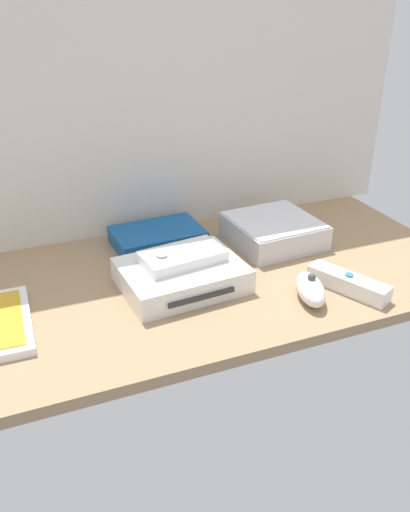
{
  "coord_description": "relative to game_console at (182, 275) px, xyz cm",
  "views": [
    {
      "loc": [
        -31.56,
        -78.37,
        47.89
      ],
      "look_at": [
        0.0,
        0.0,
        4.0
      ],
      "focal_mm": 36.63,
      "sensor_mm": 36.0,
      "label": 1
    }
  ],
  "objects": [
    {
      "name": "remote_wand",
      "position": [
        26.53,
        -12.39,
        -0.69
      ],
      "size": [
        9.48,
        14.94,
        3.4
      ],
      "rotation": [
        0.0,
        0.0,
        0.43
      ],
      "color": "white",
      "rests_on": "ground_plane"
    },
    {
      "name": "game_console",
      "position": [
        0.0,
        0.0,
        0.0
      ],
      "size": [
        22.17,
        17.72,
        4.4
      ],
      "rotation": [
        0.0,
        0.0,
        0.08
      ],
      "color": "white",
      "rests_on": "ground_plane"
    },
    {
      "name": "mini_computer",
      "position": [
        23.77,
        9.9,
        0.44
      ],
      "size": [
        17.95,
        17.95,
        5.3
      ],
      "rotation": [
        0.0,
        0.0,
        0.06
      ],
      "color": "silver",
      "rests_on": "ground_plane"
    },
    {
      "name": "network_router",
      "position": [
        1.14,
        17.91,
        -0.5
      ],
      "size": [
        18.61,
        13.08,
        3.4
      ],
      "rotation": [
        0.0,
        0.0,
        0.05
      ],
      "color": "#145193",
      "rests_on": "ground_plane"
    },
    {
      "name": "remote_nunchuk",
      "position": [
        18.83,
        -12.33,
        -0.16
      ],
      "size": [
        7.13,
        10.85,
        5.1
      ],
      "rotation": [
        0.0,
        0.0,
        -0.3
      ],
      "color": "white",
      "rests_on": "ground_plane"
    },
    {
      "name": "ground_plane",
      "position": [
        5.35,
        2.17,
        -3.2
      ],
      "size": [
        100.0,
        48.0,
        2.0
      ],
      "primitive_type": "cube",
      "color": "#9E7F5B",
      "rests_on": "ground"
    },
    {
      "name": "remote_classic_pad",
      "position": [
        0.58,
        1.03,
        3.21
      ],
      "size": [
        15.34,
        9.85,
        2.4
      ],
      "rotation": [
        0.0,
        0.0,
        0.13
      ],
      "color": "white",
      "rests_on": "game_console"
    },
    {
      "name": "back_wall",
      "position": [
        5.35,
        26.77,
        29.8
      ],
      "size": [
        110.0,
        1.2,
        64.0
      ],
      "primitive_type": "cube",
      "color": "silver",
      "rests_on": "ground"
    }
  ]
}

